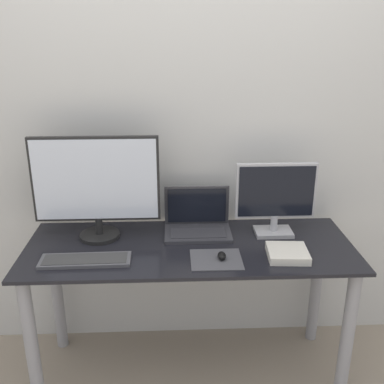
% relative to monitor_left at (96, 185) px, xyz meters
% --- Properties ---
extents(wall_back, '(7.00, 0.05, 2.50)m').
position_rel_monitor_left_xyz_m(wall_back, '(0.45, 0.25, 0.21)').
color(wall_back, silver).
rests_on(wall_back, ground_plane).
extents(desk, '(1.61, 0.61, 0.76)m').
position_rel_monitor_left_xyz_m(desk, '(0.45, -0.12, -0.44)').
color(desk, black).
rests_on(desk, ground_plane).
extents(monitor_left, '(0.62, 0.20, 0.52)m').
position_rel_monitor_left_xyz_m(monitor_left, '(0.00, 0.00, 0.00)').
color(monitor_left, black).
rests_on(monitor_left, desk).
extents(monitor_right, '(0.40, 0.13, 0.38)m').
position_rel_monitor_left_xyz_m(monitor_right, '(0.89, 0.00, -0.08)').
color(monitor_right, '#B2B2B7').
rests_on(monitor_right, desk).
extents(laptop, '(0.34, 0.22, 0.23)m').
position_rel_monitor_left_xyz_m(laptop, '(0.50, 0.04, -0.22)').
color(laptop, '#333338').
rests_on(laptop, desk).
extents(keyboard, '(0.41, 0.14, 0.02)m').
position_rel_monitor_left_xyz_m(keyboard, '(-0.03, -0.26, -0.27)').
color(keyboard, '#4C4C51').
rests_on(keyboard, desk).
extents(mousepad, '(0.24, 0.20, 0.00)m').
position_rel_monitor_left_xyz_m(mousepad, '(0.57, -0.27, -0.28)').
color(mousepad, '#47474C').
rests_on(mousepad, desk).
extents(mouse, '(0.04, 0.06, 0.03)m').
position_rel_monitor_left_xyz_m(mouse, '(0.60, -0.27, -0.26)').
color(mouse, black).
rests_on(mouse, mousepad).
extents(book, '(0.20, 0.19, 0.04)m').
position_rel_monitor_left_xyz_m(book, '(0.91, -0.25, -0.26)').
color(book, silver).
rests_on(book, desk).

